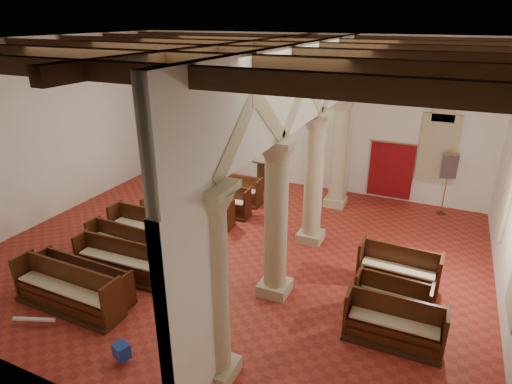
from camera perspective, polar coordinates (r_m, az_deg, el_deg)
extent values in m
plane|color=maroon|center=(13.08, -2.38, -7.77)|extent=(14.00, 14.00, 0.00)
plane|color=black|center=(11.31, -2.89, 19.48)|extent=(14.00, 14.00, 0.00)
cube|color=white|center=(17.24, 6.60, 10.34)|extent=(14.00, 0.02, 6.00)
cube|color=white|center=(7.48, -24.13, -8.36)|extent=(14.00, 0.02, 6.00)
cube|color=white|center=(16.18, -25.50, 7.50)|extent=(0.02, 12.00, 6.00)
cube|color=tan|center=(9.14, -5.20, -22.40)|extent=(0.75, 0.75, 0.30)
cylinder|color=tan|center=(7.98, -5.66, -13.20)|extent=(0.56, 0.56, 3.30)
cube|color=tan|center=(11.22, 2.50, -12.56)|extent=(0.75, 0.75, 0.30)
cylinder|color=tan|center=(10.29, 2.67, -4.33)|extent=(0.56, 0.56, 3.30)
cube|color=tan|center=(13.64, 7.29, -5.86)|extent=(0.75, 0.75, 0.30)
cylinder|color=tan|center=(12.89, 7.67, 1.20)|extent=(0.56, 0.56, 3.30)
cube|color=tan|center=(16.26, 10.51, -1.23)|extent=(0.75, 0.75, 0.30)
cylinder|color=tan|center=(15.64, 10.97, 4.82)|extent=(0.56, 0.56, 3.30)
cube|color=white|center=(10.71, 6.07, 14.03)|extent=(0.25, 11.90, 1.93)
cube|color=#306E53|center=(13.42, 30.70, 0.11)|extent=(0.03, 1.00, 2.20)
cube|color=#306E53|center=(16.62, 23.10, 5.36)|extent=(1.00, 0.03, 2.20)
cube|color=#321E10|center=(19.17, -7.08, 5.06)|extent=(2.00, 0.80, 1.80)
cube|color=#321E10|center=(18.90, -7.22, 7.96)|extent=(2.10, 0.85, 0.20)
cube|color=#362611|center=(17.48, 0.64, 0.53)|extent=(0.52, 0.52, 0.10)
cube|color=#362611|center=(17.30, 0.65, 2.05)|extent=(0.25, 0.25, 1.09)
cube|color=#362611|center=(17.03, 0.55, 3.85)|extent=(0.56, 0.48, 0.19)
cube|color=maroon|center=(16.95, 17.53, 2.70)|extent=(1.60, 0.06, 2.10)
cylinder|color=gold|center=(16.61, 17.96, 6.25)|extent=(1.80, 0.04, 0.04)
cone|color=#321E10|center=(16.73, 23.45, -2.46)|extent=(0.35, 0.35, 0.12)
cylinder|color=gold|center=(16.33, 24.05, 1.09)|extent=(0.04, 0.04, 2.34)
cylinder|color=gold|center=(16.00, 24.65, 4.67)|extent=(0.24, 0.66, 0.03)
cube|color=navy|center=(16.12, 24.37, 3.01)|extent=(0.52, 0.18, 0.83)
cube|color=navy|center=(9.69, -17.50, -19.56)|extent=(0.39, 0.35, 0.32)
cube|color=#151F93|center=(12.13, -13.83, -9.81)|extent=(0.33, 0.30, 0.28)
cube|color=#152897|center=(13.47, -4.85, -5.66)|extent=(0.34, 0.29, 0.30)
cylinder|color=white|center=(11.39, -27.48, -14.83)|extent=(0.94, 0.45, 0.10)
cylinder|color=silver|center=(12.16, -25.90, -12.01)|extent=(0.99, 0.22, 0.10)
cube|color=#321E10|center=(11.64, -23.56, -13.84)|extent=(2.92, 0.80, 0.11)
cube|color=#4B1B10|center=(11.45, -23.99, -12.75)|extent=(2.77, 0.47, 0.49)
cube|color=#4B1B10|center=(11.43, -23.29, -11.04)|extent=(2.76, 0.11, 1.03)
cube|color=#4B1B10|center=(12.34, -28.46, -9.44)|extent=(0.08, 0.65, 1.03)
cube|color=#4B1B10|center=(10.44, -18.49, -13.71)|extent=(0.08, 0.65, 1.03)
cube|color=#FCE7BA|center=(11.30, -24.21, -11.62)|extent=(2.65, 0.42, 0.05)
cube|color=#321E10|center=(12.00, -21.72, -12.37)|extent=(2.84, 0.70, 0.09)
cube|color=#49250F|center=(11.84, -22.05, -11.48)|extent=(2.69, 0.43, 0.41)
cube|color=#49250F|center=(11.84, -21.49, -10.09)|extent=(2.68, 0.13, 0.86)
cube|color=#49250F|center=(12.71, -26.40, -8.63)|extent=(0.08, 0.55, 0.86)
cube|color=#49250F|center=(10.91, -16.79, -12.41)|extent=(0.08, 0.55, 0.86)
cube|color=#FCE7BA|center=(11.73, -22.21, -10.55)|extent=(2.58, 0.39, 0.05)
cube|color=#321E10|center=(12.40, -17.44, -10.50)|extent=(2.66, 0.81, 0.10)
cube|color=#502211|center=(12.23, -17.74, -9.52)|extent=(2.50, 0.50, 0.45)
cube|color=#502211|center=(12.24, -17.17, -8.02)|extent=(2.49, 0.17, 0.96)
cube|color=#502211|center=(12.97, -21.95, -6.91)|extent=(0.09, 0.61, 0.96)
cube|color=#502211|center=(11.40, -12.74, -9.94)|extent=(0.09, 0.61, 0.96)
cube|color=#FCE7BA|center=(12.10, -17.88, -8.50)|extent=(2.40, 0.46, 0.05)
cube|color=#321E10|center=(13.06, -16.47, -8.59)|extent=(2.74, 0.79, 0.10)
cube|color=#4B1D10|center=(12.89, -16.74, -7.64)|extent=(2.58, 0.49, 0.45)
cube|color=#4B1D10|center=(12.92, -16.21, -6.25)|extent=(2.57, 0.16, 0.94)
cube|color=#4B1D10|center=(13.66, -20.91, -5.26)|extent=(0.09, 0.60, 0.94)
cube|color=#4B1D10|center=(12.06, -11.83, -7.96)|extent=(0.09, 0.60, 0.94)
cube|color=#FCE7BA|center=(12.78, -16.87, -6.68)|extent=(2.47, 0.45, 0.05)
cube|color=#321E10|center=(13.56, -12.82, -6.94)|extent=(3.30, 0.79, 0.11)
cube|color=#4F1B11|center=(13.38, -13.07, -5.92)|extent=(3.15, 0.46, 0.49)
cube|color=#4F1B11|center=(13.43, -12.53, -4.44)|extent=(3.15, 0.10, 1.04)
cube|color=#4F1B11|center=(14.28, -18.18, -3.39)|extent=(0.08, 0.66, 1.04)
cube|color=#4F1B11|center=(12.47, -7.00, -6.24)|extent=(0.08, 0.66, 1.04)
cube|color=#FCE7BA|center=(13.25, -13.17, -4.88)|extent=(3.02, 0.41, 0.05)
cube|color=#321E10|center=(14.38, -10.20, -4.95)|extent=(2.60, 0.66, 0.09)
cube|color=#461E0F|center=(14.23, -10.38, -4.10)|extent=(2.45, 0.38, 0.42)
cube|color=#461E0F|center=(14.29, -9.96, -2.91)|extent=(2.45, 0.07, 0.89)
cube|color=#461E0F|center=(14.89, -14.32, -2.22)|extent=(0.07, 0.56, 0.89)
cube|color=#461E0F|center=(13.55, -5.86, -4.14)|extent=(0.07, 0.56, 0.89)
cube|color=#FCE7BA|center=(14.13, -10.44, -3.25)|extent=(2.35, 0.34, 0.05)
cube|color=#321E10|center=(14.92, -8.11, -3.75)|extent=(2.83, 0.69, 0.09)
cube|color=#491F0F|center=(14.78, -8.26, -2.92)|extent=(2.68, 0.40, 0.42)
cube|color=#491F0F|center=(14.84, -7.87, -1.78)|extent=(2.68, 0.09, 0.89)
cube|color=#491F0F|center=(15.47, -12.50, -1.09)|extent=(0.07, 0.56, 0.89)
cube|color=#491F0F|center=(14.09, -3.42, -2.98)|extent=(0.07, 0.56, 0.89)
cube|color=#FCE7BA|center=(14.68, -8.31, -2.10)|extent=(2.57, 0.36, 0.05)
cube|color=#321E10|center=(15.52, -5.82, -2.55)|extent=(2.83, 0.86, 0.10)
cube|color=#513011|center=(15.36, -5.96, -1.68)|extent=(2.66, 0.55, 0.45)
cube|color=#513011|center=(15.45, -5.56, -0.51)|extent=(2.64, 0.22, 0.96)
cube|color=#513011|center=(16.01, -10.09, 0.08)|extent=(0.10, 0.61, 0.96)
cube|color=#513011|center=(14.72, -1.26, -1.60)|extent=(0.10, 0.61, 0.96)
cube|color=#FCE7BA|center=(15.26, -5.99, -0.82)|extent=(2.55, 0.51, 0.05)
cube|color=#321E10|center=(16.52, -4.65, -0.90)|extent=(3.24, 0.82, 0.10)
cube|color=#4E2110|center=(16.37, -4.77, -0.08)|extent=(3.08, 0.51, 0.45)
cube|color=#4E2110|center=(16.46, -4.41, 1.01)|extent=(3.07, 0.18, 0.95)
cube|color=#4E2110|center=(17.11, -9.30, 1.62)|extent=(0.09, 0.60, 0.95)
cube|color=#4E2110|center=(15.67, 0.37, -0.06)|extent=(0.09, 0.60, 0.95)
cube|color=#FCE7BA|center=(16.28, -4.79, 0.74)|extent=(2.96, 0.47, 0.05)
cube|color=#321E10|center=(10.25, 17.55, -18.41)|extent=(2.07, 0.76, 0.10)
cube|color=#42190E|center=(10.03, 17.70, -17.35)|extent=(1.91, 0.44, 0.47)
cube|color=#42190E|center=(10.06, 18.08, -15.39)|extent=(1.91, 0.10, 0.98)
cube|color=#42190E|center=(10.01, 12.15, -14.87)|extent=(0.08, 0.62, 0.98)
cube|color=#42190E|center=(9.94, 23.84, -16.87)|extent=(0.08, 0.62, 0.98)
cube|color=#FCE7BA|center=(9.87, 17.89, -16.19)|extent=(1.84, 0.40, 0.05)
cube|color=#321E10|center=(10.99, 17.39, -15.26)|extent=(1.72, 0.73, 0.10)
cube|color=#47270F|center=(10.79, 17.52, -14.30)|extent=(1.56, 0.44, 0.43)
cube|color=#47270F|center=(10.84, 17.84, -12.64)|extent=(1.55, 0.13, 0.90)
cube|color=#47270F|center=(10.78, 13.37, -12.29)|extent=(0.09, 0.57, 0.90)
cube|color=#47270F|center=(10.70, 22.14, -13.80)|extent=(0.09, 0.57, 0.90)
cube|color=#FCE7BA|center=(10.66, 17.67, -13.27)|extent=(1.50, 0.40, 0.05)
cube|color=#321E10|center=(11.98, 18.12, -11.85)|extent=(2.03, 0.84, 0.11)
cube|color=#4F1F10|center=(11.77, 18.26, -10.77)|extent=(1.87, 0.50, 0.49)
cube|color=#4F1F10|center=(11.84, 18.59, -9.02)|extent=(1.86, 0.14, 1.04)
cube|color=#4F1F10|center=(11.78, 13.78, -8.62)|extent=(0.10, 0.66, 1.04)
cube|color=#4F1F10|center=(11.69, 23.23, -10.21)|extent=(0.10, 0.66, 1.04)
cube|color=#FCE7BA|center=(11.63, 18.43, -9.63)|extent=(1.79, 0.46, 0.05)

